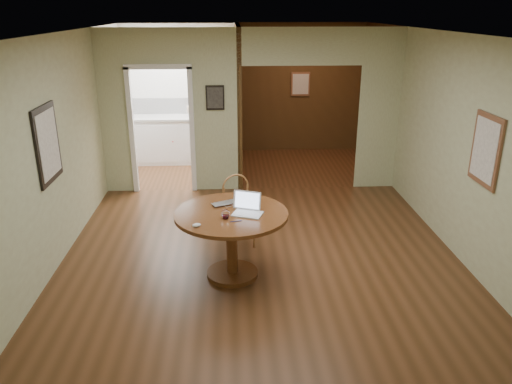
{
  "coord_description": "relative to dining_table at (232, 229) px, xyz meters",
  "views": [
    {
      "loc": [
        -0.35,
        -5.72,
        2.99
      ],
      "look_at": [
        -0.07,
        -0.2,
        0.94
      ],
      "focal_mm": 35.0,
      "sensor_mm": 36.0,
      "label": 1
    }
  ],
  "objects": [
    {
      "name": "floor",
      "position": [
        0.36,
        0.5,
        -0.6
      ],
      "size": [
        5.0,
        5.0,
        0.0
      ],
      "primitive_type": "plane",
      "color": "#452913",
      "rests_on": "ground"
    },
    {
      "name": "room_shell",
      "position": [
        -0.1,
        3.6,
        0.69
      ],
      "size": [
        5.2,
        7.5,
        5.0
      ],
      "color": "silver",
      "rests_on": "ground"
    },
    {
      "name": "dining_table",
      "position": [
        0.0,
        0.0,
        0.0
      ],
      "size": [
        1.29,
        1.29,
        0.81
      ],
      "rotation": [
        0.0,
        0.0,
        -0.27
      ],
      "color": "brown",
      "rests_on": "ground"
    },
    {
      "name": "chair",
      "position": [
        0.09,
        0.87,
        -0.07
      ],
      "size": [
        0.51,
        0.51,
        0.95
      ],
      "rotation": [
        0.0,
        0.0,
        0.33
      ],
      "color": "#AF633E",
      "rests_on": "ground"
    },
    {
      "name": "open_laptop",
      "position": [
        0.18,
        -0.01,
        0.27
      ],
      "size": [
        0.38,
        0.38,
        0.23
      ],
      "rotation": [
        0.0,
        0.0,
        -0.35
      ],
      "color": "silver",
      "rests_on": "dining_table"
    },
    {
      "name": "closed_laptop",
      "position": [
        -0.05,
        0.21,
        0.22
      ],
      "size": [
        0.37,
        0.32,
        0.02
      ],
      "primitive_type": "imported",
      "rotation": [
        0.0,
        0.0,
        0.46
      ],
      "color": "#B9B8BD",
      "rests_on": "dining_table"
    },
    {
      "name": "mouse",
      "position": [
        -0.37,
        -0.38,
        0.23
      ],
      "size": [
        0.11,
        0.08,
        0.04
      ],
      "primitive_type": "ellipsoid",
      "rotation": [
        0.0,
        0.0,
        0.32
      ],
      "color": "silver",
      "rests_on": "dining_table"
    },
    {
      "name": "wine_glass",
      "position": [
        -0.06,
        -0.17,
        0.26
      ],
      "size": [
        0.09,
        0.09,
        0.11
      ],
      "primitive_type": null,
      "color": "white",
      "rests_on": "dining_table"
    },
    {
      "name": "pen",
      "position": [
        0.05,
        -0.26,
        0.21
      ],
      "size": [
        0.13,
        0.03,
        0.01
      ],
      "primitive_type": "cylinder",
      "rotation": [
        0.0,
        1.57,
        0.21
      ],
      "color": "#0C1A56",
      "rests_on": "dining_table"
    },
    {
      "name": "kitchen_cabinet",
      "position": [
        -0.99,
        4.7,
        -0.13
      ],
      "size": [
        2.06,
        0.6,
        0.94
      ],
      "color": "white",
      "rests_on": "ground"
    },
    {
      "name": "grocery_bag",
      "position": [
        -0.72,
        4.7,
        0.48
      ],
      "size": [
        0.34,
        0.31,
        0.28
      ],
      "primitive_type": "ellipsoid",
      "rotation": [
        0.0,
        0.0,
        -0.31
      ],
      "color": "beige",
      "rests_on": "kitchen_cabinet"
    }
  ]
}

